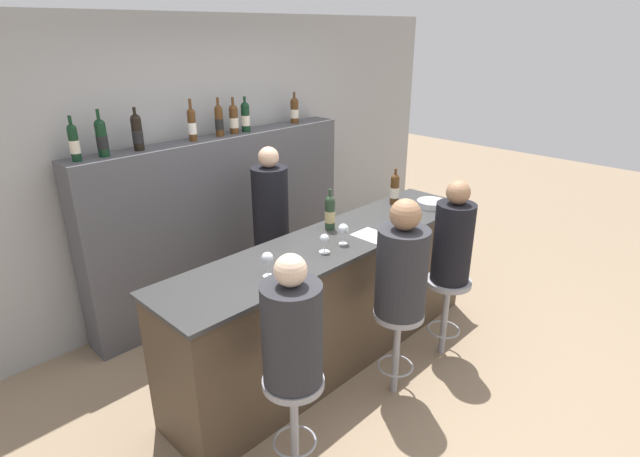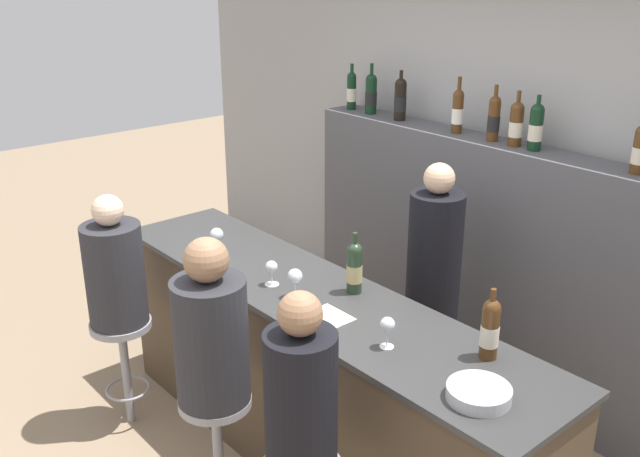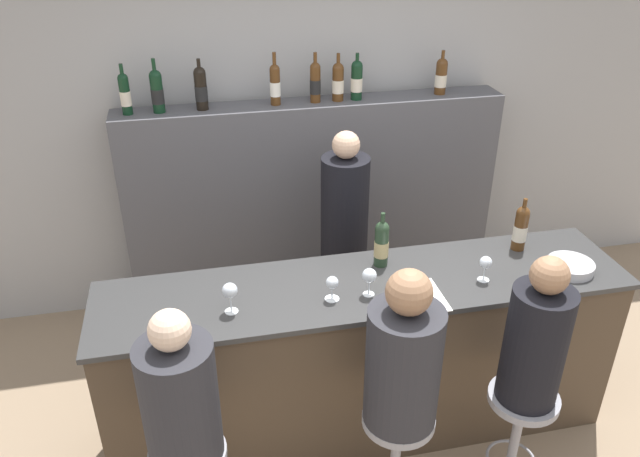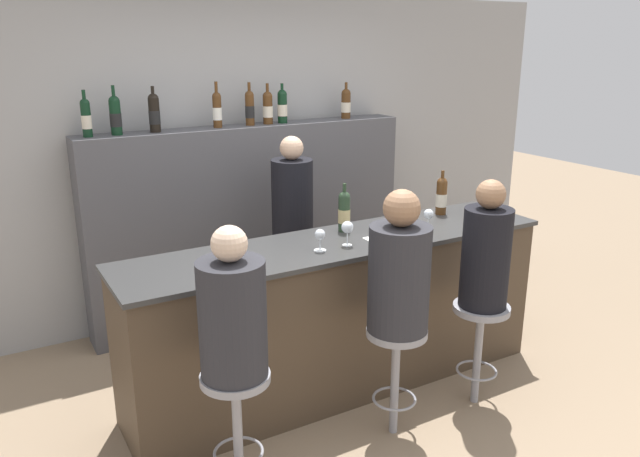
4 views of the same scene
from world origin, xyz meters
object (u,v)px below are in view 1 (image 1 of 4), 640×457
object	(u,v)px
wine_glass_1	(324,240)
bar_stool_right	(447,297)
wine_bottle_backbar_5	(234,119)
guest_seated_middle	(402,266)
guest_seated_left	(292,330)
bartender	(272,241)
wine_bottle_backbar_6	(245,117)
wine_bottle_counter_1	(395,189)
bar_stool_middle	(397,330)
wine_bottle_backbar_7	(294,110)
wine_bottle_backbar_0	(74,142)
guest_seated_right	(453,238)
wine_glass_3	(396,209)
wine_bottle_backbar_2	(137,132)
wine_bottle_backbar_3	(192,124)
wine_bottle_backbar_4	(219,120)
metal_bowl	(431,204)
wine_glass_2	(343,229)
wine_bottle_counter_0	(330,212)
bar_stool_left	(294,401)
wine_bottle_backbar_1	(102,138)
wine_glass_0	(267,259)

from	to	relation	value
wine_glass_1	bar_stool_right	bearing A→B (deg)	-30.58
wine_bottle_backbar_5	guest_seated_middle	world-z (taller)	wine_bottle_backbar_5
guest_seated_left	bartender	bearing A→B (deg)	53.15
wine_glass_1	wine_bottle_backbar_6	bearing A→B (deg)	71.03
wine_bottle_counter_1	bar_stool_middle	bearing A→B (deg)	-141.05
guest_seated_middle	wine_bottle_backbar_7	bearing A→B (deg)	65.50
wine_bottle_backbar_0	guest_seated_right	xyz separation A→B (m)	(1.86, -1.99, -0.71)
guest_seated_middle	wine_glass_3	bearing A→B (deg)	39.27
wine_bottle_backbar_2	wine_bottle_backbar_3	distance (m)	0.48
wine_bottle_backbar_4	metal_bowl	size ratio (longest dim) A/B	1.32
wine_bottle_backbar_2	guest_seated_right	size ratio (longest dim) A/B	0.42
wine_bottle_backbar_0	bar_stool_right	world-z (taller)	wine_bottle_backbar_0
wine_bottle_backbar_5	wine_glass_2	size ratio (longest dim) A/B	2.06
wine_bottle_backbar_6	guest_seated_middle	bearing A→B (deg)	-98.60
guest_seated_left	wine_bottle_backbar_3	bearing A→B (deg)	69.86
wine_bottle_counter_0	guest_seated_left	size ratio (longest dim) A/B	0.42
wine_bottle_backbar_4	bar_stool_left	xyz separation A→B (m)	(-1.00, -1.99, -1.21)
wine_bottle_backbar_1	wine_bottle_backbar_3	xyz separation A→B (m)	(0.76, 0.00, -0.00)
metal_bowl	guest_seated_right	size ratio (longest dim) A/B	0.32
wine_bottle_backbar_1	guest_seated_middle	bearing A→B (deg)	-63.05
wine_bottle_backbar_4	wine_glass_0	bearing A→B (deg)	-116.34
wine_bottle_backbar_2	wine_glass_0	xyz separation A→B (m)	(0.02, -1.49, -0.59)
wine_bottle_backbar_3	bar_stool_left	bearing A→B (deg)	-110.14
wine_bottle_counter_1	wine_bottle_backbar_0	xyz separation A→B (m)	(-2.17, 1.22, 0.56)
wine_bottle_counter_0	wine_bottle_counter_1	bearing A→B (deg)	0.00
guest_seated_middle	guest_seated_right	world-z (taller)	guest_seated_middle
wine_bottle_backbar_1	guest_seated_middle	world-z (taller)	wine_bottle_backbar_1
wine_bottle_backbar_1	metal_bowl	size ratio (longest dim) A/B	1.37
wine_bottle_backbar_0	bar_stool_left	xyz separation A→B (m)	(0.22, -1.99, -1.21)
wine_glass_3	metal_bowl	bearing A→B (deg)	-1.33
wine_glass_2	guest_seated_middle	distance (m)	0.52
wine_bottle_backbar_3	wine_glass_0	world-z (taller)	wine_bottle_backbar_3
wine_bottle_backbar_6	wine_glass_3	size ratio (longest dim) A/B	2.16
wine_glass_2	guest_seated_right	world-z (taller)	guest_seated_right
wine_bottle_backbar_0	wine_bottle_backbar_2	world-z (taller)	wine_bottle_backbar_2
wine_bottle_backbar_3	guest_seated_left	world-z (taller)	wine_bottle_backbar_3
wine_glass_3	bar_stool_right	bearing A→B (deg)	-86.71
wine_bottle_counter_0	guest_seated_left	bearing A→B (deg)	-145.23
wine_bottle_counter_1	wine_glass_3	xyz separation A→B (m)	(-0.34, -0.27, -0.03)
wine_glass_2	bar_stool_right	distance (m)	1.04
wine_bottle_counter_1	bar_stool_right	world-z (taller)	wine_bottle_counter_1
wine_glass_0	bar_stool_middle	xyz separation A→B (m)	(0.72, -0.51, -0.63)
wine_bottle_backbar_3	bar_stool_right	xyz separation A→B (m)	(0.91, -1.99, -1.21)
wine_glass_1	wine_bottle_backbar_7	bearing A→B (deg)	53.05
wine_bottle_counter_1	wine_bottle_backbar_6	xyz separation A→B (m)	(-0.66, 1.22, 0.56)
wine_bottle_backbar_3	bar_stool_left	xyz separation A→B (m)	(-0.73, -1.99, -1.21)
wine_bottle_backbar_5	wine_glass_0	xyz separation A→B (m)	(-0.89, -1.49, -0.57)
wine_bottle_backbar_4	guest_seated_left	world-z (taller)	wine_bottle_backbar_4
wine_bottle_backbar_4	wine_bottle_backbar_6	world-z (taller)	wine_bottle_backbar_4
wine_glass_3	guest_seated_left	world-z (taller)	guest_seated_left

